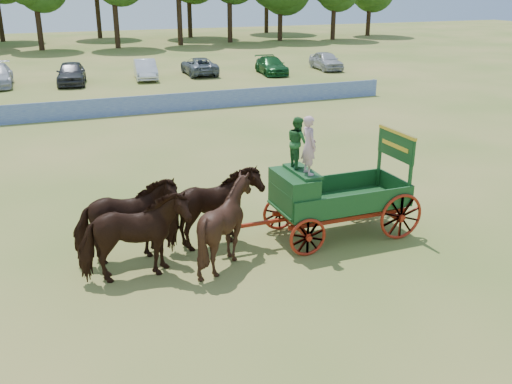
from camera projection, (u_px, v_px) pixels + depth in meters
name	position (u px, v px, depth m)	size (l,w,h in m)	color
ground	(363.00, 219.00, 18.11)	(160.00, 160.00, 0.00)	#A78A4B
horse_lead_left	(134.00, 238.00, 14.06)	(1.24, 2.71, 2.29)	black
horse_lead_right	(127.00, 221.00, 15.02)	(1.24, 2.71, 2.29)	black
horse_wheel_left	(226.00, 224.00, 14.89)	(1.85, 2.08, 2.29)	black
horse_wheel_right	(213.00, 209.00, 15.85)	(1.24, 2.71, 2.29)	black
farm_dray	(318.00, 186.00, 16.25)	(5.99, 2.00, 3.77)	#A82310
sponsor_banner	(186.00, 102.00, 33.29)	(26.00, 0.08, 1.05)	#1C3699
parked_cars	(74.00, 74.00, 42.03)	(42.78, 7.03, 1.65)	silver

